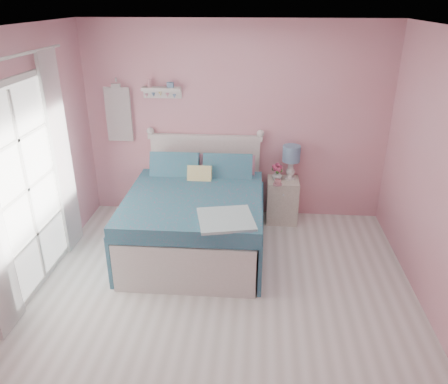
# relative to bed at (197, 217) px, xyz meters

# --- Properties ---
(floor) EXTENTS (4.50, 4.50, 0.00)m
(floor) POSITION_rel_bed_xyz_m (0.40, -1.26, -0.40)
(floor) COLOR beige
(floor) RESTS_ON ground
(room_shell) EXTENTS (4.50, 4.50, 4.50)m
(room_shell) POSITION_rel_bed_xyz_m (0.40, -1.26, 1.19)
(room_shell) COLOR pink
(room_shell) RESTS_ON floor
(bed) EXTENTS (1.57, 1.98, 1.14)m
(bed) POSITION_rel_bed_xyz_m (0.00, 0.00, 0.00)
(bed) COLOR silver
(bed) RESTS_ON floor
(nightstand) EXTENTS (0.41, 0.41, 0.60)m
(nightstand) POSITION_rel_bed_xyz_m (1.06, 0.77, -0.10)
(nightstand) COLOR silver
(nightstand) RESTS_ON floor
(table_lamp) EXTENTS (0.23, 0.23, 0.47)m
(table_lamp) POSITION_rel_bed_xyz_m (1.15, 0.81, 0.53)
(table_lamp) COLOR white
(table_lamp) RESTS_ON nightstand
(vase) EXTENTS (0.16, 0.16, 0.14)m
(vase) POSITION_rel_bed_xyz_m (0.98, 0.76, 0.27)
(vase) COLOR silver
(vase) RESTS_ON nightstand
(teacup) EXTENTS (0.09, 0.09, 0.07)m
(teacup) POSITION_rel_bed_xyz_m (0.98, 0.60, 0.24)
(teacup) COLOR pink
(teacup) RESTS_ON nightstand
(roses) EXTENTS (0.14, 0.11, 0.12)m
(roses) POSITION_rel_bed_xyz_m (0.97, 0.76, 0.38)
(roses) COLOR #BF4169
(roses) RESTS_ON vase
(wall_shelf) EXTENTS (0.50, 0.15, 0.25)m
(wall_shelf) POSITION_rel_bed_xyz_m (-0.55, 0.93, 1.34)
(wall_shelf) COLOR silver
(wall_shelf) RESTS_ON room_shell
(hanging_dress) EXTENTS (0.34, 0.03, 0.72)m
(hanging_dress) POSITION_rel_bed_xyz_m (-1.15, 0.92, 1.00)
(hanging_dress) COLOR white
(hanging_dress) RESTS_ON room_shell
(french_door) EXTENTS (0.04, 1.32, 2.16)m
(french_door) POSITION_rel_bed_xyz_m (-1.57, -0.86, 0.68)
(french_door) COLOR silver
(french_door) RESTS_ON floor
(curtain_far) EXTENTS (0.04, 0.40, 2.32)m
(curtain_far) POSITION_rel_bed_xyz_m (-1.52, -0.11, 0.78)
(curtain_far) COLOR white
(curtain_far) RESTS_ON floor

